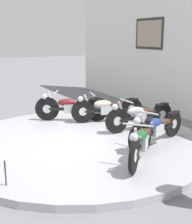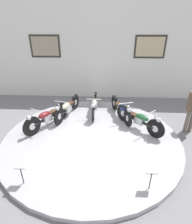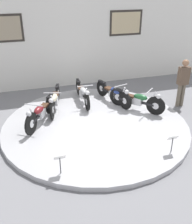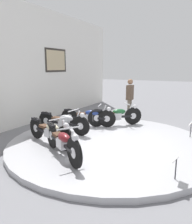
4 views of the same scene
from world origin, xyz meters
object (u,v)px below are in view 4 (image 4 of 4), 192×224
visitor_standing (130,97)px  info_placard_front_centre (191,125)px  motorcycle_blue (89,116)px  motorcycle_green (116,115)px  motorcycle_cream (50,131)px  info_placard_front_left (176,161)px  motorcycle_silver (64,121)px  motorcycle_maroon (62,141)px

visitor_standing → info_placard_front_centre: bearing=-126.2°
motorcycle_blue → motorcycle_green: motorcycle_green is taller
motorcycle_cream → motorcycle_green: motorcycle_green is taller
motorcycle_cream → motorcycle_blue: (2.07, -0.00, -0.01)m
motorcycle_cream → info_placard_front_left: bearing=-96.6°
info_placard_front_left → visitor_standing: (4.72, 2.59, 0.46)m
motorcycle_silver → visitor_standing: (3.31, -0.99, 0.46)m
motorcycle_green → motorcycle_maroon: bearing=-179.9°
motorcycle_maroon → motorcycle_silver: motorcycle_maroon is taller
motorcycle_cream → motorcycle_blue: motorcycle_cream is taller
info_placard_front_left → visitor_standing: 5.40m
motorcycle_cream → info_placard_front_centre: (2.45, -3.26, -0.01)m
motorcycle_silver → motorcycle_blue: 1.09m
motorcycle_blue → motorcycle_cream: bearing=180.0°
info_placard_front_left → info_placard_front_centre: 2.83m
motorcycle_silver → motorcycle_cream: bearing=-162.9°
motorcycle_cream → info_placard_front_left: motorcycle_cream is taller
motorcycle_maroon → motorcycle_green: bearing=0.1°
motorcycle_green → info_placard_front_left: bearing=-140.6°
motorcycle_silver → motorcycle_blue: (1.04, -0.32, -0.00)m
info_placard_front_centre → motorcycle_blue: bearing=96.6°
motorcycle_green → info_placard_front_centre: bearing=-94.0°
motorcycle_green → info_placard_front_centre: size_ratio=2.95×
motorcycle_maroon → info_placard_front_left: motorcycle_maroon is taller
motorcycle_green → info_placard_front_centre: 2.47m
motorcycle_silver → motorcycle_green: size_ratio=1.29×
motorcycle_cream → visitor_standing: 4.42m
motorcycle_silver → info_placard_front_left: motorcycle_silver is taller
motorcycle_blue → info_placard_front_left: size_ratio=3.67×
motorcycle_maroon → motorcycle_cream: motorcycle_maroon is taller
motorcycle_maroon → motorcycle_silver: (1.58, 1.12, -0.02)m
motorcycle_maroon → info_placard_front_left: 2.46m
motorcycle_silver → motorcycle_blue: same height
motorcycle_silver → info_placard_front_left: size_ratio=3.82×
motorcycle_cream → visitor_standing: size_ratio=1.13×
motorcycle_maroon → visitor_standing: (4.89, 0.13, 0.43)m
motorcycle_blue → visitor_standing: 2.41m
motorcycle_silver → motorcycle_green: bearing=-35.2°
motorcycle_maroon → motorcycle_blue: 2.73m
motorcycle_maroon → info_placard_front_centre: 3.87m
motorcycle_maroon → visitor_standing: bearing=1.5°
info_placard_front_left → motorcycle_cream: bearing=83.4°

